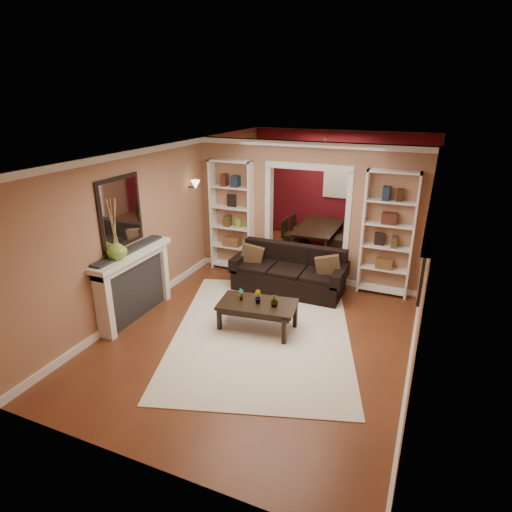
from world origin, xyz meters
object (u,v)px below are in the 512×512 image
at_px(bookshelf_left, 232,217).
at_px(bookshelf_right, 388,235).
at_px(sofa, 289,270).
at_px(dining_table, 319,238).
at_px(coffee_table, 257,316).
at_px(fireplace, 136,285).

relative_size(bookshelf_left, bookshelf_right, 1.00).
xyz_separation_m(sofa, dining_table, (-0.06, 2.41, -0.12)).
bearing_deg(coffee_table, bookshelf_right, 44.96).
xyz_separation_m(sofa, bookshelf_left, (-1.45, 0.58, 0.74)).
height_order(coffee_table, dining_table, dining_table).
height_order(sofa, coffee_table, sofa).
distance_m(coffee_table, bookshelf_left, 2.73).
bearing_deg(bookshelf_left, fireplace, -102.05).
distance_m(sofa, dining_table, 2.41).
height_order(bookshelf_left, fireplace, bookshelf_left).
relative_size(coffee_table, dining_table, 0.72).
height_order(sofa, bookshelf_left, bookshelf_left).
xyz_separation_m(bookshelf_left, dining_table, (1.39, 1.83, -0.86)).
bearing_deg(sofa, bookshelf_right, 19.38).
bearing_deg(bookshelf_right, fireplace, -145.20).
height_order(coffee_table, bookshelf_right, bookshelf_right).
relative_size(bookshelf_left, dining_table, 1.37).
height_order(fireplace, dining_table, fireplace).
relative_size(bookshelf_right, fireplace, 1.35).
xyz_separation_m(fireplace, dining_table, (1.93, 4.36, -0.29)).
bearing_deg(coffee_table, bookshelf_left, 117.28).
xyz_separation_m(coffee_table, dining_table, (-0.06, 3.95, 0.07)).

